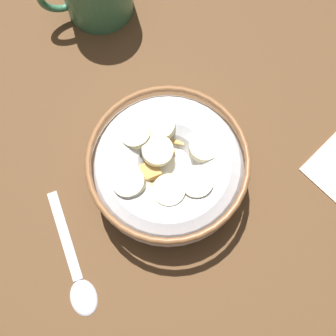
{
  "coord_description": "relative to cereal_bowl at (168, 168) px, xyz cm",
  "views": [
    {
      "loc": [
        4.58,
        11.22,
        42.91
      ],
      "look_at": [
        0.0,
        0.0,
        3.0
      ],
      "focal_mm": 45.01,
      "sensor_mm": 36.0,
      "label": 1
    }
  ],
  "objects": [
    {
      "name": "ground_plane",
      "position": [
        -0.01,
        0.02,
        -4.13
      ],
      "size": [
        107.06,
        107.06,
        2.0
      ],
      "primitive_type": "cube",
      "color": "brown"
    },
    {
      "name": "cereal_bowl",
      "position": [
        0.0,
        0.0,
        0.0
      ],
      "size": [
        15.64,
        15.64,
        6.28
      ],
      "color": "silver",
      "rests_on": "ground_plane"
    },
    {
      "name": "spoon",
      "position": [
        12.19,
        6.3,
        -2.8
      ],
      "size": [
        2.74,
        13.06,
        0.8
      ],
      "color": "silver",
      "rests_on": "ground_plane"
    }
  ]
}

